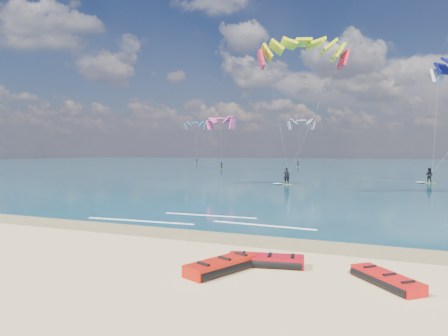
# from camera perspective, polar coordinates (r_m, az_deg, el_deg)

# --- Properties ---
(ground) EXTENTS (320.00, 320.00, 0.00)m
(ground) POSITION_cam_1_polar(r_m,az_deg,el_deg) (54.08, 12.47, -1.72)
(ground) COLOR tan
(ground) RESTS_ON ground
(wet_sand_strip) EXTENTS (320.00, 2.40, 0.01)m
(wet_sand_strip) POSITION_cam_1_polar(r_m,az_deg,el_deg) (18.96, -7.21, -9.23)
(wet_sand_strip) COLOR brown
(wet_sand_strip) RESTS_ON ground
(sea) EXTENTS (320.00, 200.00, 0.04)m
(sea) POSITION_cam_1_polar(r_m,az_deg,el_deg) (117.58, 17.79, 0.42)
(sea) COLOR #092B34
(sea) RESTS_ON ground
(packed_kite_left) EXTENTS (2.89, 1.61, 0.41)m
(packed_kite_left) POSITION_cam_1_polar(r_m,az_deg,el_deg) (13.79, 5.99, -13.70)
(packed_kite_left) COLOR #B10915
(packed_kite_left) RESTS_ON ground
(packed_kite_mid) EXTENTS (2.43, 2.55, 0.37)m
(packed_kite_mid) POSITION_cam_1_polar(r_m,az_deg,el_deg) (12.77, 22.16, -15.19)
(packed_kite_mid) COLOR red
(packed_kite_mid) RESTS_ON ground
(packed_kite_right) EXTENTS (2.21, 3.04, 0.44)m
(packed_kite_right) POSITION_cam_1_polar(r_m,az_deg,el_deg) (13.10, -0.35, -14.56)
(packed_kite_right) COLOR #B81507
(packed_kite_right) RESTS_ON ground
(kitesurfer_main) EXTENTS (10.43, 11.20, 15.31)m
(kitesurfer_main) POSITION_cam_1_polar(r_m,az_deg,el_deg) (41.53, 9.96, 7.91)
(kitesurfer_main) COLOR #B0C317
(kitesurfer_main) RESTS_ON sea
(shoreline_foam) EXTENTS (12.63, 3.62, 0.01)m
(shoreline_foam) POSITION_cam_1_polar(r_m,az_deg,el_deg) (22.06, -3.50, -7.46)
(shoreline_foam) COLOR white
(shoreline_foam) RESTS_ON ground
(distant_kites) EXTENTS (91.04, 39.40, 12.76)m
(distant_kites) POSITION_cam_1_polar(r_m,az_deg,el_deg) (95.18, 9.30, 3.43)
(distant_kites) COLOR #2976B4
(distant_kites) RESTS_ON ground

